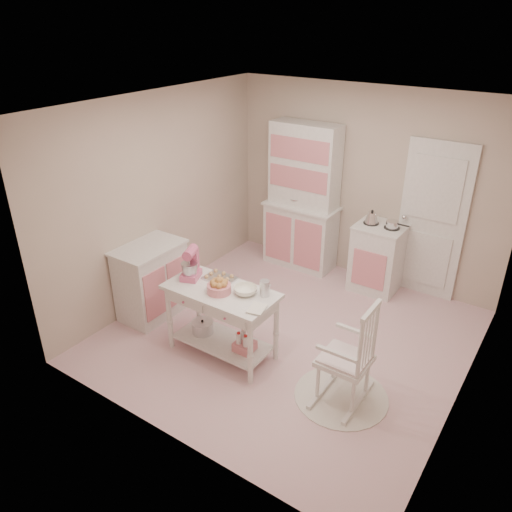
{
  "coord_description": "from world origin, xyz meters",
  "views": [
    {
      "loc": [
        2.39,
        -4.17,
        3.43
      ],
      "look_at": [
        -0.33,
        -0.18,
        1.02
      ],
      "focal_mm": 35.0,
      "sensor_mm": 36.0,
      "label": 1
    }
  ],
  "objects": [
    {
      "name": "base_cabinet",
      "position": [
        -1.63,
        -0.53,
        0.46
      ],
      "size": [
        0.54,
        0.84,
        0.92
      ],
      "primitive_type": "cube",
      "color": "white",
      "rests_on": "ground"
    },
    {
      "name": "metal_pitcher",
      "position": [
        0.0,
        -0.52,
        0.89
      ],
      "size": [
        0.1,
        0.1,
        0.17
      ],
      "primitive_type": "cylinder",
      "color": "silver",
      "rests_on": "work_table"
    },
    {
      "name": "work_table",
      "position": [
        -0.44,
        -0.68,
        0.4
      ],
      "size": [
        1.2,
        0.6,
        0.8
      ],
      "primitive_type": "cube",
      "color": "white",
      "rests_on": "ground"
    },
    {
      "name": "hutch",
      "position": [
        -0.8,
        1.66,
        1.04
      ],
      "size": [
        1.06,
        0.5,
        2.08
      ],
      "primitive_type": "cube",
      "color": "white",
      "rests_on": "ground"
    },
    {
      "name": "cookie_tray",
      "position": [
        -0.59,
        -0.5,
        0.81
      ],
      "size": [
        0.34,
        0.24,
        0.02
      ],
      "primitive_type": "cube",
      "color": "silver",
      "rests_on": "work_table"
    },
    {
      "name": "stand_mixer",
      "position": [
        -0.86,
        -0.66,
        0.97
      ],
      "size": [
        0.29,
        0.33,
        0.34
      ],
      "primitive_type": "cube",
      "rotation": [
        0.0,
        0.0,
        0.37
      ],
      "color": "#D45984",
      "rests_on": "work_table"
    },
    {
      "name": "rocking_chair",
      "position": [
        0.96,
        -0.59,
        0.55
      ],
      "size": [
        0.48,
        0.72,
        1.1
      ],
      "primitive_type": "cube",
      "rotation": [
        0.0,
        0.0,
        0.01
      ],
      "color": "white",
      "rests_on": "ground"
    },
    {
      "name": "recipe_book",
      "position": [
        0.01,
        -0.8,
        0.81
      ],
      "size": [
        0.2,
        0.24,
        0.02
      ],
      "primitive_type": "imported",
      "rotation": [
        0.0,
        0.0,
        0.22
      ],
      "color": "white",
      "rests_on": "work_table"
    },
    {
      "name": "room_shell",
      "position": [
        0.0,
        0.0,
        1.65
      ],
      "size": [
        3.84,
        3.84,
        2.62
      ],
      "color": "pink",
      "rests_on": "ground"
    },
    {
      "name": "bread_basket",
      "position": [
        -0.42,
        -0.73,
        0.85
      ],
      "size": [
        0.25,
        0.25,
        0.09
      ],
      "primitive_type": "cylinder",
      "color": "pink",
      "rests_on": "work_table"
    },
    {
      "name": "lace_rug",
      "position": [
        0.96,
        -0.59,
        0.01
      ],
      "size": [
        0.92,
        0.92,
        0.01
      ],
      "primitive_type": "cylinder",
      "color": "white",
      "rests_on": "ground"
    },
    {
      "name": "door",
      "position": [
        0.95,
        1.87,
        1.02
      ],
      "size": [
        0.82,
        0.05,
        2.04
      ],
      "primitive_type": "cube",
      "color": "white",
      "rests_on": "ground"
    },
    {
      "name": "mixing_bowl",
      "position": [
        -0.18,
        -0.6,
        0.84
      ],
      "size": [
        0.24,
        0.24,
        0.08
      ],
      "primitive_type": "imported",
      "color": "white",
      "rests_on": "work_table"
    },
    {
      "name": "stove",
      "position": [
        0.4,
        1.61,
        0.46
      ],
      "size": [
        0.62,
        0.57,
        0.92
      ],
      "primitive_type": "cube",
      "color": "white",
      "rests_on": "ground"
    }
  ]
}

